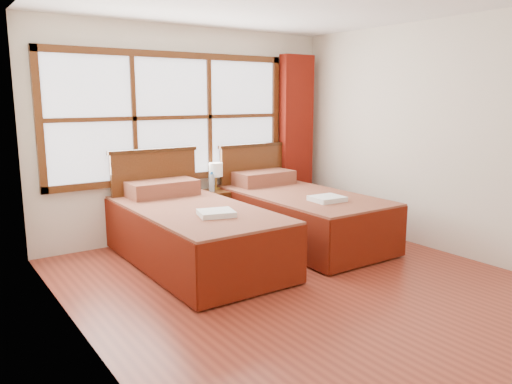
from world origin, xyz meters
TOP-DOWN VIEW (x-y plane):
  - floor at (0.00, 0.00)m, footprint 4.50×4.50m
  - wall_back at (0.00, 2.25)m, footprint 4.00×0.00m
  - wall_left at (-2.00, 0.00)m, footprint 0.00×4.50m
  - wall_right at (2.00, 0.00)m, footprint 0.00×4.50m
  - window at (-0.25, 2.21)m, footprint 3.16×0.06m
  - curtain at (1.60, 2.11)m, footprint 0.50×0.16m
  - bed_left at (-0.55, 1.20)m, footprint 1.17×2.27m
  - bed_right at (0.90, 1.20)m, footprint 1.15×2.24m
  - nightstand at (0.21, 1.99)m, footprint 0.43×0.43m
  - towels_left at (-0.54, 0.68)m, footprint 0.40×0.37m
  - towels_right at (0.85, 0.62)m, footprint 0.37×0.33m
  - lamp at (0.27, 2.09)m, footprint 0.18×0.18m
  - bottle_near at (0.15, 1.99)m, footprint 0.07×0.07m
  - bottle_far at (0.15, 2.00)m, footprint 0.06×0.06m

SIDE VIEW (x-z plane):
  - floor at x=0.00m, z-range 0.00..0.00m
  - nightstand at x=0.21m, z-range 0.00..0.58m
  - bed_right at x=0.90m, z-range -0.22..0.91m
  - bed_left at x=-0.55m, z-range -0.22..0.92m
  - towels_right at x=0.85m, z-range 0.60..0.66m
  - towels_left at x=-0.54m, z-range 0.61..0.66m
  - bottle_far at x=0.15m, z-range 0.57..0.79m
  - bottle_near at x=0.15m, z-range 0.56..0.81m
  - lamp at x=0.27m, z-range 0.65..0.99m
  - curtain at x=1.60m, z-range 0.02..2.32m
  - wall_back at x=0.00m, z-range -0.70..3.30m
  - wall_left at x=-2.00m, z-range -0.95..3.55m
  - wall_right at x=2.00m, z-range -0.95..3.55m
  - window at x=-0.25m, z-range 0.72..2.28m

